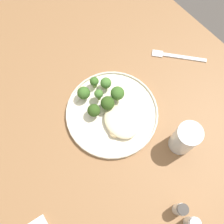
# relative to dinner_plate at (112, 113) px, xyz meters

# --- Properties ---
(ground) EXTENTS (6.00, 6.00, 0.00)m
(ground) POSITION_rel_dinner_plate_xyz_m (-0.04, 0.03, -0.75)
(ground) COLOR #47423D
(wooden_dining_table) EXTENTS (1.40, 1.00, 0.74)m
(wooden_dining_table) POSITION_rel_dinner_plate_xyz_m (-0.04, 0.03, -0.09)
(wooden_dining_table) COLOR brown
(wooden_dining_table) RESTS_ON ground
(dinner_plate) EXTENTS (0.29, 0.29, 0.02)m
(dinner_plate) POSITION_rel_dinner_plate_xyz_m (0.00, 0.00, 0.00)
(dinner_plate) COLOR beige
(dinner_plate) RESTS_ON wooden_dining_table
(noodle_bed) EXTENTS (0.12, 0.10, 0.03)m
(noodle_bed) POSITION_rel_dinner_plate_xyz_m (-0.05, -0.00, 0.02)
(noodle_bed) COLOR beige
(noodle_bed) RESTS_ON dinner_plate
(seared_scallop_tiny_bay) EXTENTS (0.02, 0.02, 0.02)m
(seared_scallop_tiny_bay) POSITION_rel_dinner_plate_xyz_m (-0.05, 0.00, 0.01)
(seared_scallop_tiny_bay) COLOR beige
(seared_scallop_tiny_bay) RESTS_ON dinner_plate
(seared_scallop_tilted_round) EXTENTS (0.02, 0.02, 0.01)m
(seared_scallop_tilted_round) POSITION_rel_dinner_plate_xyz_m (-0.08, -0.02, 0.01)
(seared_scallop_tilted_round) COLOR beige
(seared_scallop_tilted_round) RESTS_ON dinner_plate
(seared_scallop_center_golden) EXTENTS (0.03, 0.03, 0.02)m
(seared_scallop_center_golden) POSITION_rel_dinner_plate_xyz_m (-0.03, -0.01, 0.01)
(seared_scallop_center_golden) COLOR #DBB77A
(seared_scallop_center_golden) RESTS_ON dinner_plate
(seared_scallop_right_edge) EXTENTS (0.03, 0.03, 0.01)m
(seared_scallop_right_edge) POSITION_rel_dinner_plate_xyz_m (-0.06, 0.04, 0.01)
(seared_scallop_right_edge) COLOR #E5C689
(seared_scallop_right_edge) RESTS_ON dinner_plate
(broccoli_floret_right_tilted) EXTENTS (0.03, 0.03, 0.05)m
(broccoli_floret_right_tilted) POSITION_rel_dinner_plate_xyz_m (0.06, -0.00, 0.04)
(broccoli_floret_right_tilted) COLOR #7A994C
(broccoli_floret_right_tilted) RESTS_ON dinner_plate
(broccoli_floret_beside_noodles) EXTENTS (0.03, 0.03, 0.05)m
(broccoli_floret_beside_noodles) POSITION_rel_dinner_plate_xyz_m (0.11, -0.02, 0.03)
(broccoli_floret_beside_noodles) COLOR #7A994C
(broccoli_floret_beside_noodles) RESTS_ON dinner_plate
(broccoli_floret_rear_charred) EXTENTS (0.04, 0.04, 0.05)m
(broccoli_floret_rear_charred) POSITION_rel_dinner_plate_xyz_m (0.08, -0.04, 0.03)
(broccoli_floret_rear_charred) COLOR #7A994C
(broccoli_floret_rear_charred) RESTS_ON dinner_plate
(broccoli_floret_small_sprig) EXTENTS (0.04, 0.04, 0.05)m
(broccoli_floret_small_sprig) POSITION_rel_dinner_plate_xyz_m (0.03, 0.04, 0.03)
(broccoli_floret_small_sprig) COLOR #89A356
(broccoli_floret_small_sprig) RESTS_ON dinner_plate
(broccoli_floret_tall_stalk) EXTENTS (0.04, 0.04, 0.06)m
(broccoli_floret_tall_stalk) POSITION_rel_dinner_plate_xyz_m (0.03, -0.04, 0.04)
(broccoli_floret_tall_stalk) COLOR #89A356
(broccoli_floret_tall_stalk) RESTS_ON dinner_plate
(broccoli_floret_left_leaning) EXTENTS (0.04, 0.04, 0.05)m
(broccoli_floret_left_leaning) POSITION_rel_dinner_plate_xyz_m (0.10, 0.03, 0.03)
(broccoli_floret_left_leaning) COLOR #7A994C
(broccoli_floret_left_leaning) RESTS_ON dinner_plate
(broccoli_floret_front_edge) EXTENTS (0.04, 0.04, 0.06)m
(broccoli_floret_front_edge) POSITION_rel_dinner_plate_xyz_m (0.02, -0.00, 0.04)
(broccoli_floret_front_edge) COLOR #7A994C
(broccoli_floret_front_edge) RESTS_ON dinner_plate
(onion_sliver_long_sliver) EXTENTS (0.05, 0.02, 0.00)m
(onion_sliver_long_sliver) POSITION_rel_dinner_plate_xyz_m (-0.00, -0.02, 0.01)
(onion_sliver_long_sliver) COLOR silver
(onion_sliver_long_sliver) RESTS_ON dinner_plate
(onion_sliver_curled_piece) EXTENTS (0.01, 0.05, 0.00)m
(onion_sliver_curled_piece) POSITION_rel_dinner_plate_xyz_m (0.10, 0.04, 0.01)
(onion_sliver_curled_piece) COLOR silver
(onion_sliver_curled_piece) RESTS_ON dinner_plate
(onion_sliver_short_strip) EXTENTS (0.03, 0.03, 0.00)m
(onion_sliver_short_strip) POSITION_rel_dinner_plate_xyz_m (0.03, 0.03, 0.01)
(onion_sliver_short_strip) COLOR silver
(onion_sliver_short_strip) RESTS_ON dinner_plate
(water_glass) EXTENTS (0.07, 0.07, 0.12)m
(water_glass) POSITION_rel_dinner_plate_xyz_m (-0.21, -0.09, 0.05)
(water_glass) COLOR silver
(water_glass) RESTS_ON wooden_dining_table
(dinner_fork) EXTENTS (0.15, 0.13, 0.00)m
(dinner_fork) POSITION_rel_dinner_plate_xyz_m (0.01, -0.31, -0.01)
(dinner_fork) COLOR silver
(dinner_fork) RESTS_ON wooden_dining_table
(salt_shaker) EXTENTS (0.03, 0.03, 0.07)m
(salt_shaker) POSITION_rel_dinner_plate_xyz_m (-0.38, 0.04, 0.02)
(salt_shaker) COLOR white
(salt_shaker) RESTS_ON wooden_dining_table
(pepper_shaker) EXTENTS (0.03, 0.03, 0.07)m
(pepper_shaker) POSITION_rel_dinner_plate_xyz_m (-0.34, 0.04, 0.02)
(pepper_shaker) COLOR white
(pepper_shaker) RESTS_ON wooden_dining_table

